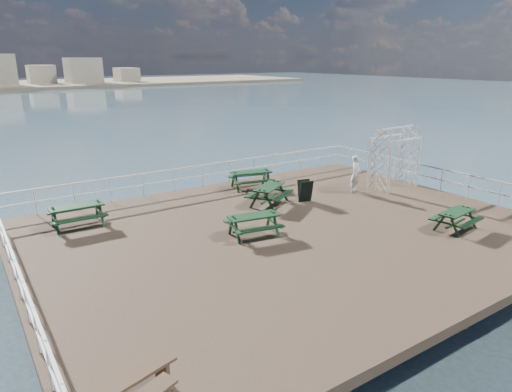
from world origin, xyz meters
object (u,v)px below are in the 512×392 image
object	(u,v)px
picnic_table_d	(254,221)
flat_bench_far	(133,381)
trellis_arbor	(394,161)
person	(356,174)
picnic_table_c	(269,191)
picnic_table_b	(251,176)
picnic_table_a	(77,211)
picnic_table_e	(456,216)

from	to	relation	value
picnic_table_d	flat_bench_far	world-z (taller)	picnic_table_d
picnic_table_d	trellis_arbor	world-z (taller)	trellis_arbor
person	picnic_table_d	bearing A→B (deg)	170.67
picnic_table_c	trellis_arbor	bearing A→B (deg)	-41.83
flat_bench_far	picnic_table_b	bearing A→B (deg)	32.64
picnic_table_b	flat_bench_far	world-z (taller)	picnic_table_b
picnic_table_a	person	size ratio (longest dim) A/B	1.12
picnic_table_a	picnic_table_d	world-z (taller)	picnic_table_a
picnic_table_a	picnic_table_c	distance (m)	7.62
picnic_table_e	person	size ratio (longest dim) A/B	1.05
picnic_table_b	person	size ratio (longest dim) A/B	1.30
picnic_table_d	picnic_table_c	bearing A→B (deg)	55.67
picnic_table_e	trellis_arbor	size ratio (longest dim) A/B	0.62
picnic_table_b	person	distance (m)	4.88
picnic_table_b	picnic_table_d	size ratio (longest dim) A/B	1.13
picnic_table_a	picnic_table_b	distance (m)	8.16
person	picnic_table_a	bearing A→B (deg)	143.40
picnic_table_a	picnic_table_d	size ratio (longest dim) A/B	0.98
picnic_table_c	trellis_arbor	world-z (taller)	trellis_arbor
picnic_table_a	picnic_table_b	size ratio (longest dim) A/B	0.86
picnic_table_d	person	xyz separation A→B (m)	(6.88, 1.89, 0.31)
picnic_table_d	picnic_table_b	bearing A→B (deg)	67.48
picnic_table_e	flat_bench_far	xyz separation A→B (m)	(-12.65, -1.86, -0.14)
picnic_table_b	person	bearing A→B (deg)	-27.07
picnic_table_a	picnic_table_d	bearing A→B (deg)	-40.65
picnic_table_a	trellis_arbor	world-z (taller)	trellis_arbor
picnic_table_a	picnic_table_c	xyz separation A→B (m)	(7.42, -1.76, -0.00)
picnic_table_a	picnic_table_b	bearing A→B (deg)	6.43
picnic_table_e	trellis_arbor	xyz separation A→B (m)	(2.59, 5.08, 0.78)
picnic_table_b	trellis_arbor	bearing A→B (deg)	-17.42
picnic_table_b	flat_bench_far	xyz separation A→B (m)	(-9.45, -10.55, -0.22)
person	picnic_table_b	bearing A→B (deg)	113.78
picnic_table_b	picnic_table_c	distance (m)	2.61
trellis_arbor	picnic_table_b	bearing A→B (deg)	146.11
picnic_table_a	trellis_arbor	size ratio (longest dim) A/B	0.66
trellis_arbor	picnic_table_d	bearing A→B (deg)	-172.45
picnic_table_c	flat_bench_far	distance (m)	11.88
picnic_table_e	trellis_arbor	world-z (taller)	trellis_arbor
picnic_table_c	trellis_arbor	xyz separation A→B (m)	(6.49, -1.09, 0.70)
picnic_table_c	picnic_table_d	xyz separation A→B (m)	(-2.53, -2.61, -0.04)
trellis_arbor	person	xyz separation A→B (m)	(-2.14, 0.37, -0.43)
picnic_table_b	picnic_table_e	bearing A→B (deg)	-55.31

